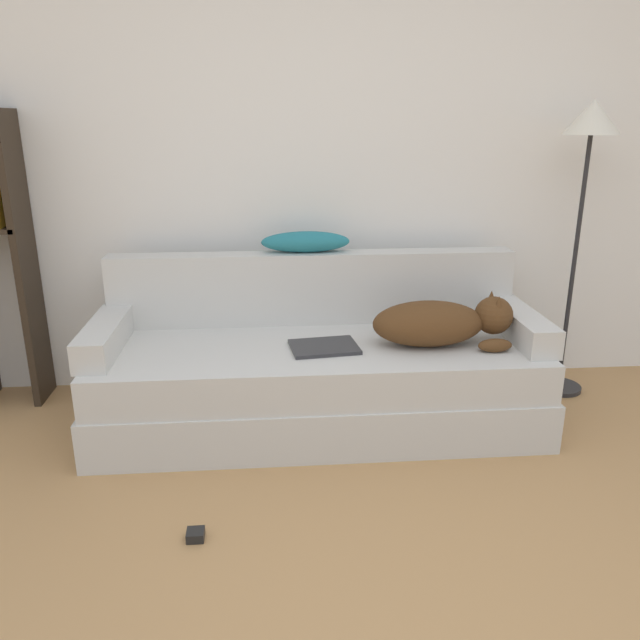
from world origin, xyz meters
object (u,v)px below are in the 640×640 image
floor_lamp (588,153)px  throw_pillow (306,242)px  power_adapter (196,535)px  laptop (324,347)px  dog (441,322)px  couch (318,384)px

floor_lamp → throw_pillow: bearing=177.2°
floor_lamp → power_adapter: floor_lamp is taller
laptop → throw_pillow: 0.62m
laptop → dog: bearing=-6.0°
laptop → floor_lamp: bearing=8.3°
laptop → power_adapter: (-0.55, -0.80, -0.42)m
couch → dog: size_ratio=3.19×
floor_lamp → couch: bearing=-168.1°
power_adapter → couch: bearing=59.1°
laptop → throw_pillow: size_ratio=0.73×
laptop → floor_lamp: floor_lamp is taller
power_adapter → floor_lamp: bearing=31.4°
laptop → floor_lamp: 1.68m
dog → throw_pillow: throw_pillow is taller
couch → laptop: (0.02, -0.08, 0.23)m
laptop → throw_pillow: throw_pillow is taller
dog → laptop: dog is taller
laptop → floor_lamp: size_ratio=0.22×
couch → power_adapter: 1.05m
throw_pillow → floor_lamp: size_ratio=0.30×
throw_pillow → power_adapter: (-0.49, -1.25, -0.85)m
dog → floor_lamp: size_ratio=0.43×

